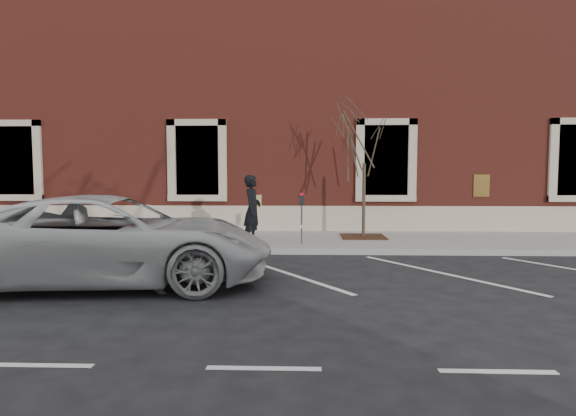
{
  "coord_description": "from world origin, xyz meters",
  "views": [
    {
      "loc": [
        0.41,
        -11.84,
        2.05
      ],
      "look_at": [
        0.0,
        0.6,
        1.1
      ],
      "focal_mm": 30.0,
      "sensor_mm": 36.0,
      "label": 1
    }
  ],
  "objects_px": {
    "man": "(252,209)",
    "parking_meter": "(302,209)",
    "white_truck": "(111,240)",
    "sapling": "(364,143)"
  },
  "relations": [
    {
      "from": "parking_meter",
      "to": "white_truck",
      "type": "bearing_deg",
      "value": -115.94
    },
    {
      "from": "man",
      "to": "sapling",
      "type": "height_order",
      "value": "sapling"
    },
    {
      "from": "parking_meter",
      "to": "white_truck",
      "type": "relative_size",
      "value": 0.23
    },
    {
      "from": "parking_meter",
      "to": "sapling",
      "type": "relative_size",
      "value": 0.34
    },
    {
      "from": "man",
      "to": "sapling",
      "type": "distance_m",
      "value": 3.8
    },
    {
      "from": "parking_meter",
      "to": "sapling",
      "type": "bearing_deg",
      "value": 51.37
    },
    {
      "from": "sapling",
      "to": "parking_meter",
      "type": "bearing_deg",
      "value": -143.53
    },
    {
      "from": "man",
      "to": "sapling",
      "type": "bearing_deg",
      "value": -55.43
    },
    {
      "from": "man",
      "to": "parking_meter",
      "type": "relative_size",
      "value": 1.35
    },
    {
      "from": "parking_meter",
      "to": "sapling",
      "type": "height_order",
      "value": "sapling"
    }
  ]
}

